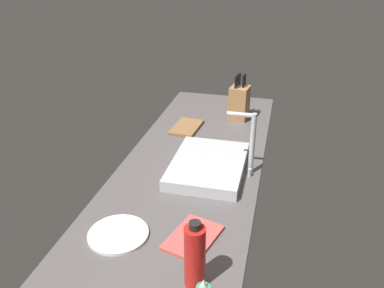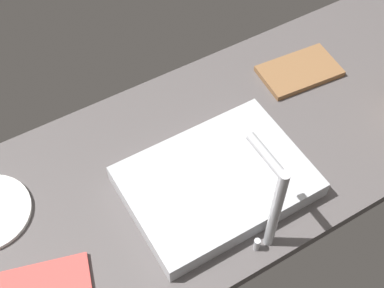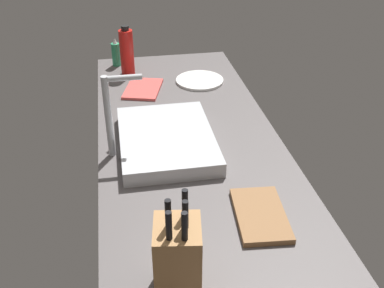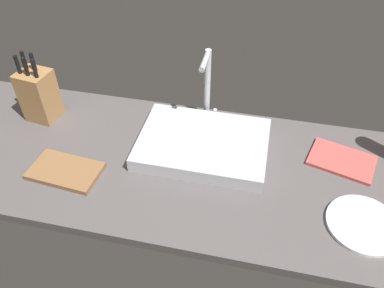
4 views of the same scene
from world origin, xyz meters
TOP-DOWN VIEW (x-y plane):
  - countertop_slab at (0.00, 0.00)cm, footprint 196.69×67.12cm
  - sink_basin at (7.57, 8.97)cm, footprint 46.11×33.26cm
  - faucet at (5.25, 27.28)cm, footprint 5.50×13.33cm
  - cutting_board at (-36.16, -12.83)cm, footprint 25.02×16.26cm

SIDE VIEW (x-z plane):
  - countertop_slab at x=0.00cm, z-range 0.00..3.50cm
  - cutting_board at x=-36.16cm, z-range 3.50..5.30cm
  - sink_basin at x=7.57cm, z-range 3.50..8.75cm
  - faucet at x=5.25cm, z-range 5.85..35.62cm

